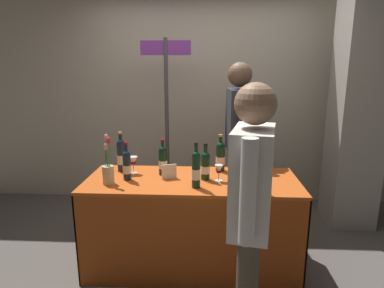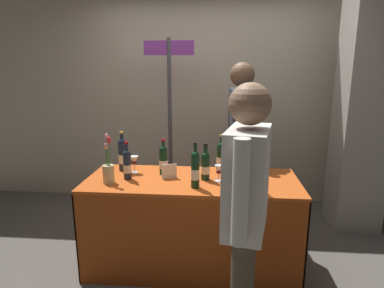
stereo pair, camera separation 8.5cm
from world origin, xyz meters
name	(u,v)px [view 1 (the left image)]	position (x,y,z in m)	size (l,w,h in m)	color
ground_plane	(192,263)	(0.00, 0.00, 0.00)	(12.00, 12.00, 0.00)	#514C47
back_partition	(199,89)	(0.00, 1.57, 1.43)	(6.60, 0.12, 2.86)	#B2A893
concrete_pillar	(360,88)	(1.68, 0.91, 1.49)	(0.47, 0.47, 2.98)	gray
tasting_table	(192,206)	(0.00, 0.00, 0.54)	(1.76, 0.71, 0.79)	#B74C19
featured_wine_bottle	(196,169)	(0.04, -0.19, 0.94)	(0.07, 0.07, 0.36)	black
display_bottle_0	(121,155)	(-0.64, 0.18, 0.94)	(0.07, 0.07, 0.36)	#192333
display_bottle_1	(252,170)	(0.46, -0.20, 0.94)	(0.07, 0.07, 0.36)	black
display_bottle_2	(205,165)	(0.11, 0.00, 0.91)	(0.07, 0.07, 0.31)	black
display_bottle_3	(163,160)	(-0.26, 0.10, 0.92)	(0.07, 0.07, 0.31)	black
display_bottle_4	(220,156)	(0.24, 0.24, 0.93)	(0.08, 0.08, 0.33)	black
display_bottle_5	(127,165)	(-0.53, -0.04, 0.92)	(0.07, 0.07, 0.32)	#192333
wine_glass_near_vendor	(265,161)	(0.63, 0.20, 0.89)	(0.07, 0.07, 0.15)	silver
wine_glass_mid	(133,161)	(-0.52, 0.13, 0.90)	(0.08, 0.08, 0.15)	silver
wine_glass_near_taster	(219,170)	(0.22, -0.03, 0.88)	(0.07, 0.07, 0.14)	silver
flower_vase	(108,170)	(-0.66, -0.14, 0.90)	(0.09, 0.10, 0.40)	tan
brochure_stand	(169,172)	(-0.19, 0.00, 0.85)	(0.13, 0.01, 0.12)	silver
vendor_presenter	(238,132)	(0.43, 0.69, 1.06)	(0.24, 0.61, 1.74)	#2D3347
taster_foreground_right	(251,201)	(0.38, -0.87, 0.97)	(0.29, 0.57, 1.62)	#4C4233
booth_signpost	(167,111)	(-0.33, 1.01, 1.23)	(0.54, 0.04, 2.00)	#47474C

